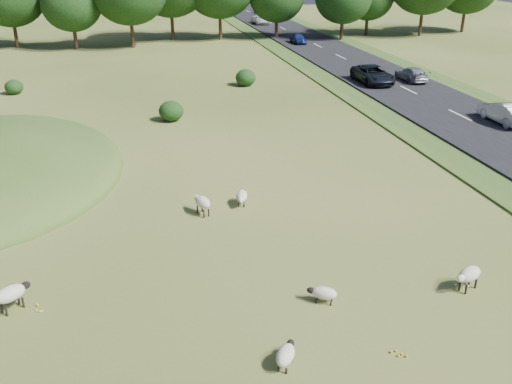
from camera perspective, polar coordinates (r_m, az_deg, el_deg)
ground at (r=41.60m, az=-7.75°, el=7.07°), size 160.00×160.00×0.00m
road at (r=56.25m, az=12.19°, el=11.20°), size 8.00×150.00×0.25m
shrubs at (r=47.61m, az=-8.91°, el=9.98°), size 21.33×12.61×1.48m
sheep_0 at (r=20.44m, az=6.75°, el=-10.00°), size 1.11×0.84×0.62m
sheep_1 at (r=22.23m, az=20.52°, el=-7.74°), size 1.33×0.95×0.93m
sheep_2 at (r=26.59m, az=-5.39°, el=-1.02°), size 0.89×1.30×0.90m
sheep_3 at (r=17.65m, az=2.99°, el=-15.91°), size 0.95×1.17×0.67m
sheep_5 at (r=21.50m, az=-23.26°, el=-9.31°), size 1.27×1.15×0.95m
sheep_6 at (r=27.53m, az=-1.45°, el=-0.45°), size 0.79×1.28×0.71m
car_0 at (r=92.71m, az=0.52°, el=16.88°), size 2.21×4.79×1.33m
car_1 at (r=52.83m, az=11.61°, el=11.45°), size 2.50×5.42×1.51m
car_2 at (r=54.56m, az=15.30°, el=11.33°), size 1.71×4.20×1.22m
car_3 at (r=107.78m, az=0.66°, el=17.84°), size 1.99×4.89×1.42m
car_4 at (r=73.95m, az=4.21°, el=15.09°), size 1.44×3.58×1.22m
car_6 at (r=43.31m, az=23.61°, el=7.32°), size 1.54×4.43×1.46m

